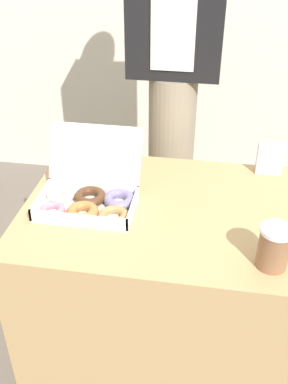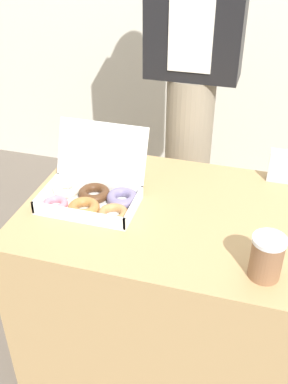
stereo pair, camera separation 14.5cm
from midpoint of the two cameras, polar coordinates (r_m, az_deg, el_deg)
ground_plane at (r=2.05m, az=-0.34°, el=-18.73°), size 14.00×14.00×0.00m
table at (r=1.78m, az=-0.38°, el=-11.57°), size 0.96×0.72×0.72m
donut_box at (r=1.56m, az=-9.58°, el=-0.82°), size 0.35×0.31×0.24m
coffee_cup at (r=1.31m, az=13.17°, el=-6.96°), size 0.10×0.10×0.13m
napkin_holder at (r=1.78m, az=13.48°, el=4.08°), size 0.10×0.05×0.12m
person_customer at (r=1.97m, az=1.64°, el=14.58°), size 0.39×0.21×1.81m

